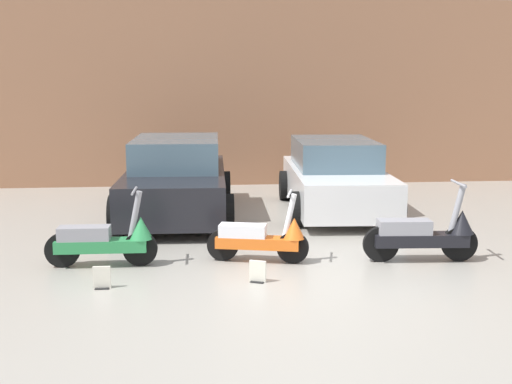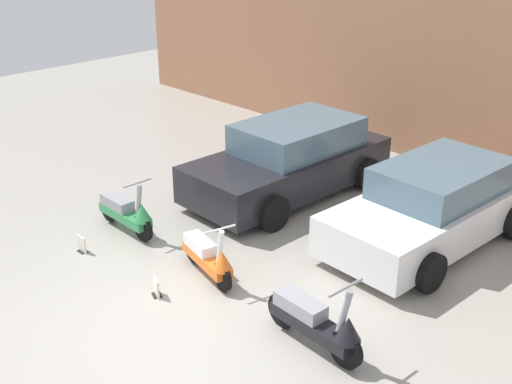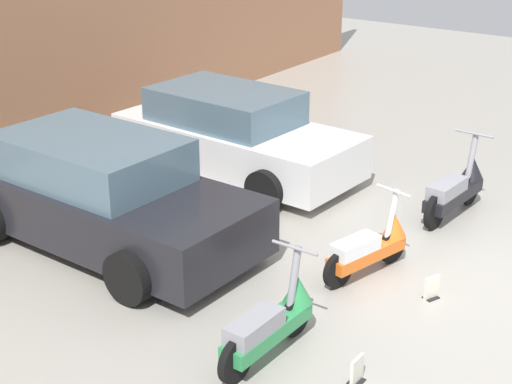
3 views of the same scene
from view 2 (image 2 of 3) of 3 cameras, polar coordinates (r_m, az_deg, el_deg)
ground_plane at (r=8.48m, az=-8.07°, el=-11.26°), size 28.00×28.00×0.00m
wall_back at (r=13.03m, az=18.46°, el=10.33°), size 19.60×0.12×4.10m
scooter_front_left at (r=10.57m, az=-11.40°, el=-1.75°), size 1.42×0.51×0.99m
scooter_front_right at (r=9.15m, az=-4.24°, el=-5.74°), size 1.32×0.58×0.94m
scooter_front_center at (r=7.77m, az=5.46°, el=-11.41°), size 1.51×0.54×1.05m
car_rear_left at (r=11.71m, az=3.09°, el=2.86°), size 2.01×4.01×1.35m
car_rear_center at (r=10.33m, az=15.44°, el=-1.22°), size 1.97×3.85×1.28m
placard_near_left_scooter at (r=10.23m, az=-15.21°, el=-4.57°), size 0.20×0.12×0.26m
placard_near_right_scooter at (r=8.92m, az=-8.84°, el=-8.46°), size 0.20×0.17×0.26m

